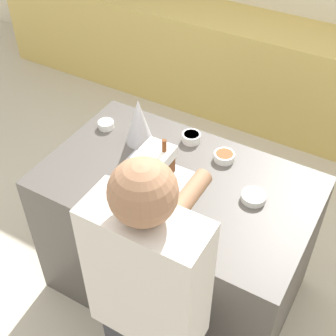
# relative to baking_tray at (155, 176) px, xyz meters

# --- Properties ---
(ground_plane) EXTENTS (12.00, 12.00, 0.00)m
(ground_plane) POSITION_rel_baking_tray_xyz_m (0.11, 0.04, -0.94)
(ground_plane) COLOR beige
(back_cabinet_block) EXTENTS (6.00, 0.60, 0.91)m
(back_cabinet_block) POSITION_rel_baking_tray_xyz_m (0.11, 2.07, -0.48)
(back_cabinet_block) COLOR #DBBC60
(back_cabinet_block) RESTS_ON ground_plane
(kitchen_island) EXTENTS (1.45, 0.89, 0.94)m
(kitchen_island) POSITION_rel_baking_tray_xyz_m (0.11, 0.04, -0.47)
(kitchen_island) COLOR #514C47
(kitchen_island) RESTS_ON ground_plane
(baking_tray) EXTENTS (0.42, 0.27, 0.01)m
(baking_tray) POSITION_rel_baking_tray_xyz_m (0.00, 0.00, 0.00)
(baking_tray) COLOR #B2B2BC
(baking_tray) RESTS_ON kitchen_island
(gingerbread_house) EXTENTS (0.16, 0.20, 0.24)m
(gingerbread_house) POSITION_rel_baking_tray_xyz_m (0.00, 0.00, 0.09)
(gingerbread_house) COLOR brown
(gingerbread_house) RESTS_ON baking_tray
(decorative_tree) EXTENTS (0.16, 0.16, 0.28)m
(decorative_tree) POSITION_rel_baking_tray_xyz_m (-0.23, 0.22, 0.14)
(decorative_tree) COLOR silver
(decorative_tree) RESTS_ON kitchen_island
(candy_bowl_near_tray_left) EXTENTS (0.12, 0.12, 0.04)m
(candy_bowl_near_tray_left) POSITION_rel_baking_tray_xyz_m (0.26, 0.31, 0.02)
(candy_bowl_near_tray_left) COLOR white
(candy_bowl_near_tray_left) RESTS_ON kitchen_island
(candy_bowl_center_rear) EXTENTS (0.13, 0.13, 0.04)m
(candy_bowl_center_rear) POSITION_rel_baking_tray_xyz_m (0.52, 0.11, 0.02)
(candy_bowl_center_rear) COLOR silver
(candy_bowl_center_rear) RESTS_ON kitchen_island
(candy_bowl_beside_tree) EXTENTS (0.09, 0.09, 0.04)m
(candy_bowl_beside_tree) POSITION_rel_baking_tray_xyz_m (-0.48, 0.22, 0.02)
(candy_bowl_beside_tree) COLOR white
(candy_bowl_beside_tree) RESTS_ON kitchen_island
(candy_bowl_far_right) EXTENTS (0.11, 0.11, 0.05)m
(candy_bowl_far_right) POSITION_rel_baking_tray_xyz_m (0.02, 0.37, 0.02)
(candy_bowl_far_right) COLOR white
(candy_bowl_far_right) RESTS_ON kitchen_island
(person) EXTENTS (0.45, 0.57, 1.73)m
(person) POSITION_rel_baking_tray_xyz_m (0.39, -0.68, -0.05)
(person) COLOR #333338
(person) RESTS_ON ground_plane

